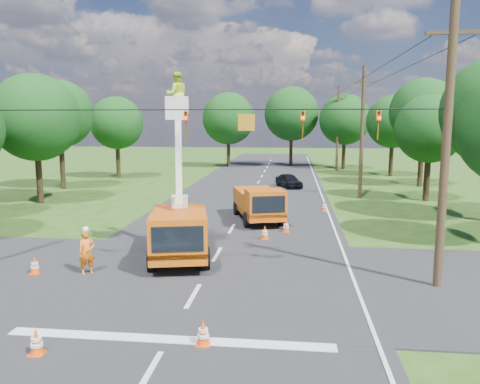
# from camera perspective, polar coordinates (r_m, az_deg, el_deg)

# --- Properties ---
(ground) EXTENTS (140.00, 140.00, 0.00)m
(ground) POSITION_cam_1_polar(r_m,az_deg,el_deg) (35.45, 1.08, -0.92)
(ground) COLOR #234615
(ground) RESTS_ON ground
(road_main) EXTENTS (12.00, 100.00, 0.06)m
(road_main) POSITION_cam_1_polar(r_m,az_deg,el_deg) (35.45, 1.08, -0.92)
(road_main) COLOR black
(road_main) RESTS_ON ground
(road_cross) EXTENTS (56.00, 10.00, 0.07)m
(road_cross) POSITION_cam_1_polar(r_m,az_deg,el_deg) (18.11, -4.38, -10.37)
(road_cross) COLOR black
(road_cross) RESTS_ON ground
(stop_bar) EXTENTS (9.00, 0.45, 0.02)m
(stop_bar) POSITION_cam_1_polar(r_m,az_deg,el_deg) (13.42, -8.74, -17.51)
(stop_bar) COLOR silver
(stop_bar) RESTS_ON ground
(edge_line) EXTENTS (0.12, 90.00, 0.02)m
(edge_line) POSITION_cam_1_polar(r_m,az_deg,el_deg) (35.38, 10.15, -1.07)
(edge_line) COLOR silver
(edge_line) RESTS_ON ground
(bucket_truck) EXTENTS (3.51, 6.42, 7.95)m
(bucket_truck) POSITION_cam_1_polar(r_m,az_deg,el_deg) (20.30, -7.44, -3.32)
(bucket_truck) COLOR #C6530D
(bucket_truck) RESTS_ON ground
(second_truck) EXTENTS (3.58, 6.05, 2.14)m
(second_truck) POSITION_cam_1_polar(r_m,az_deg,el_deg) (27.66, 2.29, -1.31)
(second_truck) COLOR #C6530D
(second_truck) RESTS_ON ground
(ground_worker) EXTENTS (0.75, 0.73, 1.74)m
(ground_worker) POSITION_cam_1_polar(r_m,az_deg,el_deg) (19.15, -18.18, -6.99)
(ground_worker) COLOR orange
(ground_worker) RESTS_ON ground
(distant_car) EXTENTS (2.81, 3.93, 1.24)m
(distant_car) POSITION_cam_1_polar(r_m,az_deg,el_deg) (42.02, 5.98, 1.40)
(distant_car) COLOR black
(distant_car) RESTS_ON ground
(traffic_cone_0) EXTENTS (0.38, 0.38, 0.71)m
(traffic_cone_0) POSITION_cam_1_polar(r_m,az_deg,el_deg) (13.45, -23.57, -16.42)
(traffic_cone_0) COLOR #F04A0C
(traffic_cone_0) RESTS_ON ground
(traffic_cone_1) EXTENTS (0.38, 0.38, 0.71)m
(traffic_cone_1) POSITION_cam_1_polar(r_m,az_deg,el_deg) (12.91, -4.52, -16.77)
(traffic_cone_1) COLOR #F04A0C
(traffic_cone_1) RESTS_ON ground
(traffic_cone_2) EXTENTS (0.38, 0.38, 0.71)m
(traffic_cone_2) POSITION_cam_1_polar(r_m,az_deg,el_deg) (23.51, 3.03, -4.98)
(traffic_cone_2) COLOR #F04A0C
(traffic_cone_2) RESTS_ON ground
(traffic_cone_3) EXTENTS (0.38, 0.38, 0.71)m
(traffic_cone_3) POSITION_cam_1_polar(r_m,az_deg,el_deg) (25.08, 5.63, -4.14)
(traffic_cone_3) COLOR #F04A0C
(traffic_cone_3) RESTS_ON ground
(traffic_cone_4) EXTENTS (0.38, 0.38, 0.71)m
(traffic_cone_4) POSITION_cam_1_polar(r_m,az_deg,el_deg) (19.97, -23.75, -8.19)
(traffic_cone_4) COLOR #F04A0C
(traffic_cone_4) RESTS_ON ground
(traffic_cone_7) EXTENTS (0.38, 0.38, 0.71)m
(traffic_cone_7) POSITION_cam_1_polar(r_m,az_deg,el_deg) (31.22, 10.26, -1.70)
(traffic_cone_7) COLOR #F04A0C
(traffic_cone_7) RESTS_ON ground
(pole_right_near) EXTENTS (1.80, 0.30, 10.00)m
(pole_right_near) POSITION_cam_1_polar(r_m,az_deg,el_deg) (17.61, 23.83, 5.35)
(pole_right_near) COLOR #4C3823
(pole_right_near) RESTS_ON ground
(pole_right_mid) EXTENTS (1.80, 0.30, 10.00)m
(pole_right_mid) POSITION_cam_1_polar(r_m,az_deg,el_deg) (37.18, 14.66, 7.16)
(pole_right_mid) COLOR #4C3823
(pole_right_mid) RESTS_ON ground
(pole_right_far) EXTENTS (1.80, 0.30, 10.00)m
(pole_right_far) POSITION_cam_1_polar(r_m,az_deg,el_deg) (57.05, 11.83, 7.68)
(pole_right_far) COLOR #4C3823
(pole_right_far) RESTS_ON ground
(signal_span) EXTENTS (18.00, 0.29, 1.07)m
(signal_span) POSITION_cam_1_polar(r_m,az_deg,el_deg) (16.83, 2.93, 8.59)
(signal_span) COLOR black
(signal_span) RESTS_ON ground
(tree_left_d) EXTENTS (6.20, 6.20, 9.24)m
(tree_left_d) POSITION_cam_1_polar(r_m,az_deg,el_deg) (36.68, -23.68, 8.29)
(tree_left_d) COLOR #382616
(tree_left_d) RESTS_ON ground
(tree_left_e) EXTENTS (5.80, 5.80, 9.41)m
(tree_left_e) POSITION_cam_1_polar(r_m,az_deg,el_deg) (43.69, -21.15, 8.86)
(tree_left_e) COLOR #382616
(tree_left_e) RESTS_ON ground
(tree_left_f) EXTENTS (5.40, 5.40, 8.40)m
(tree_left_f) POSITION_cam_1_polar(r_m,az_deg,el_deg) (50.17, -14.80, 8.13)
(tree_left_f) COLOR #382616
(tree_left_f) RESTS_ON ground
(tree_right_c) EXTENTS (5.00, 5.00, 7.83)m
(tree_right_c) POSITION_cam_1_polar(r_m,az_deg,el_deg) (37.16, 22.14, 7.12)
(tree_right_c) COLOR #382616
(tree_right_c) RESTS_ON ground
(tree_right_d) EXTENTS (6.00, 6.00, 9.70)m
(tree_right_d) POSITION_cam_1_polar(r_m,az_deg,el_deg) (45.30, 21.49, 9.05)
(tree_right_d) COLOR #382616
(tree_right_d) RESTS_ON ground
(tree_right_e) EXTENTS (5.60, 5.60, 8.63)m
(tree_right_e) POSITION_cam_1_polar(r_m,az_deg,el_deg) (52.86, 18.14, 8.14)
(tree_right_e) COLOR #382616
(tree_right_e) RESTS_ON ground
(tree_far_a) EXTENTS (6.60, 6.60, 9.50)m
(tree_far_a) POSITION_cam_1_polar(r_m,az_deg,el_deg) (60.37, -1.43, 8.93)
(tree_far_a) COLOR #382616
(tree_far_a) RESTS_ON ground
(tree_far_b) EXTENTS (7.00, 7.00, 10.32)m
(tree_far_b) POSITION_cam_1_polar(r_m,az_deg,el_deg) (61.81, 6.30, 9.45)
(tree_far_b) COLOR #382616
(tree_far_b) RESTS_ON ground
(tree_far_c) EXTENTS (6.20, 6.20, 9.18)m
(tree_far_c) POSITION_cam_1_polar(r_m,az_deg,el_deg) (59.13, 12.65, 8.61)
(tree_far_c) COLOR #382616
(tree_far_c) RESTS_ON ground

